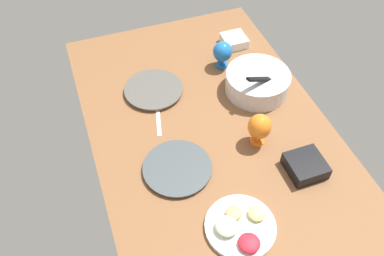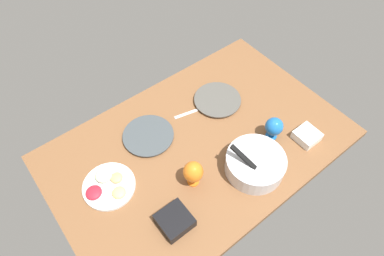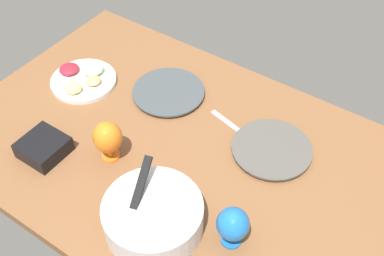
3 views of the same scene
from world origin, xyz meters
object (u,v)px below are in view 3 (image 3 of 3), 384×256
object	(u,v)px
dinner_plate_right	(169,93)
fruit_platter	(83,79)
dinner_plate_left	(272,150)
hurricane_glass_blue	(233,225)
mixing_bowl	(153,216)
hurricane_glass_orange	(108,138)
square_bowl_black	(43,147)

from	to	relation	value
dinner_plate_right	fruit_platter	xyz separation A→B (cm)	(32.66, 13.28, 0.75)
dinner_plate_left	hurricane_glass_blue	world-z (taller)	hurricane_glass_blue
mixing_bowl	hurricane_glass_orange	distance (cm)	32.48
mixing_bowl	fruit_platter	world-z (taller)	mixing_bowl
hurricane_glass_orange	dinner_plate_right	bearing A→B (deg)	-86.18
mixing_bowl	dinner_plate_left	bearing A→B (deg)	-108.38
dinner_plate_right	square_bowl_black	bearing A→B (deg)	70.18
hurricane_glass_orange	square_bowl_black	world-z (taller)	hurricane_glass_orange
dinner_plate_right	mixing_bowl	bearing A→B (deg)	122.05
dinner_plate_left	fruit_platter	distance (cm)	80.55
hurricane_glass_blue	dinner_plate_right	bearing A→B (deg)	-37.74
hurricane_glass_blue	dinner_plate_left	bearing A→B (deg)	-80.18
dinner_plate_left	square_bowl_black	size ratio (longest dim) A/B	1.93
hurricane_glass_orange	square_bowl_black	size ratio (longest dim) A/B	1.07
hurricane_glass_blue	square_bowl_black	bearing A→B (deg)	5.63
dinner_plate_right	hurricane_glass_blue	distance (cm)	68.59
mixing_bowl	hurricane_glass_blue	size ratio (longest dim) A/B	2.12
dinner_plate_right	hurricane_glass_orange	size ratio (longest dim) A/B	1.81
dinner_plate_left	mixing_bowl	distance (cm)	49.70
dinner_plate_left	hurricane_glass_blue	size ratio (longest dim) A/B	1.97
dinner_plate_right	hurricane_glass_orange	world-z (taller)	hurricane_glass_orange
fruit_platter	hurricane_glass_blue	xyz separation A→B (cm)	(-86.56, 28.44, 6.99)
fruit_platter	hurricane_glass_orange	size ratio (longest dim) A/B	1.68
dinner_plate_left	hurricane_glass_orange	size ratio (longest dim) A/B	1.79
hurricane_glass_orange	dinner_plate_left	bearing A→B (deg)	-143.32
dinner_plate_right	fruit_platter	bearing A→B (deg)	22.13
hurricane_glass_blue	square_bowl_black	xyz separation A→B (cm)	(71.47, 7.04, -5.45)
fruit_platter	hurricane_glass_blue	distance (cm)	91.37
dinner_plate_left	fruit_platter	xyz separation A→B (cm)	(79.97, 9.64, 0.64)
dinner_plate_right	hurricane_glass_orange	distance (cm)	38.09
dinner_plate_left	square_bowl_black	distance (cm)	79.05
dinner_plate_left	hurricane_glass_blue	bearing A→B (deg)	99.82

